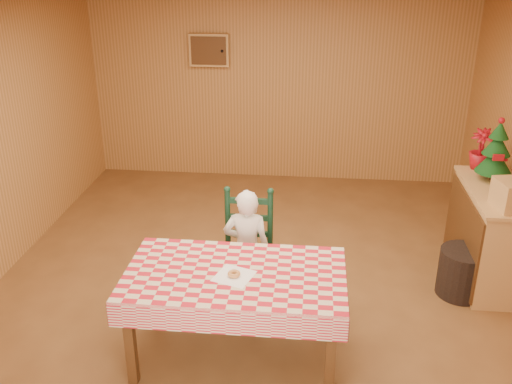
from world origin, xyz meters
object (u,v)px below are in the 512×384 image
at_px(dining_table, 235,282).
at_px(shelf_unit, 489,234).
at_px(storage_bin, 463,273).
at_px(ladder_chair, 248,252).
at_px(seated_child, 247,249).
at_px(christmas_tree, 496,152).

relative_size(dining_table, shelf_unit, 1.34).
height_order(shelf_unit, storage_bin, shelf_unit).
distance_m(ladder_chair, seated_child, 0.08).
height_order(ladder_chair, shelf_unit, ladder_chair).
xyz_separation_m(ladder_chair, christmas_tree, (2.26, 0.89, 0.71)).
distance_m(dining_table, christmas_tree, 2.87).
bearing_deg(christmas_tree, shelf_unit, -91.98).
bearing_deg(storage_bin, shelf_unit, 48.78).
xyz_separation_m(ladder_chair, storage_bin, (1.97, 0.31, -0.28)).
bearing_deg(ladder_chair, seated_child, -90.00).
height_order(dining_table, shelf_unit, shelf_unit).
relative_size(dining_table, ladder_chair, 1.53).
distance_m(dining_table, shelf_unit, 2.68).
bearing_deg(seated_child, shelf_unit, -162.72).
relative_size(christmas_tree, storage_bin, 1.38).
relative_size(ladder_chair, seated_child, 0.96).
height_order(shelf_unit, christmas_tree, christmas_tree).
distance_m(seated_child, shelf_unit, 2.36).
xyz_separation_m(dining_table, christmas_tree, (2.26, 1.68, 0.52)).
bearing_deg(seated_child, christmas_tree, -157.21).
xyz_separation_m(dining_table, storage_bin, (1.97, 1.10, -0.46)).
xyz_separation_m(seated_child, storage_bin, (1.97, 0.37, -0.34)).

